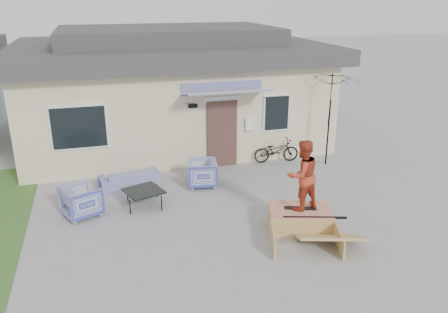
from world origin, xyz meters
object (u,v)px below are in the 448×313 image
object	(u,v)px
armchair_left	(81,199)
loveseat	(129,175)
armchair_right	(202,172)
skateboard	(300,208)
coffee_table	(144,198)
skater	(302,174)
skate_ramp	(300,219)
bicycle	(276,148)
patio_umbrella	(330,111)

from	to	relation	value
armchair_left	loveseat	bearing A→B (deg)	-62.33
armchair_right	skateboard	bearing A→B (deg)	38.22
coffee_table	skater	xyz separation A→B (m)	(3.36, -2.15, 1.12)
skate_ramp	skater	size ratio (longest dim) A/B	1.15
loveseat	armchair_right	distance (m)	2.07
skater	coffee_table	bearing A→B (deg)	-45.66
loveseat	bicycle	distance (m)	4.78
patio_umbrella	coffee_table	bearing A→B (deg)	-166.39
loveseat	armchair_left	distance (m)	2.02
patio_umbrella	skate_ramp	distance (m)	4.72
armchair_right	skate_ramp	distance (m)	3.44
coffee_table	skater	size ratio (longest dim) A/B	0.53
loveseat	skater	world-z (taller)	skater
armchair_left	bicycle	size ratio (longest dim) A/B	0.58
armchair_right	patio_umbrella	size ratio (longest dim) A/B	0.36
armchair_left	bicycle	bearing A→B (deg)	-92.94
skate_ramp	skateboard	xyz separation A→B (m)	(0.01, 0.05, 0.26)
armchair_left	skateboard	world-z (taller)	armchair_left
skate_ramp	skater	bearing A→B (deg)	90.00
bicycle	skate_ramp	world-z (taller)	bicycle
armchair_left	skater	distance (m)	5.36
armchair_left	armchair_right	world-z (taller)	armchair_left
bicycle	skateboard	distance (m)	4.36
armchair_right	skateboard	size ratio (longest dim) A/B	1.12
armchair_left	patio_umbrella	world-z (taller)	patio_umbrella
armchair_left	patio_umbrella	xyz separation A→B (m)	(7.48, 1.57, 1.32)
skate_ramp	skater	world-z (taller)	skater
skate_ramp	skateboard	world-z (taller)	skateboard
loveseat	skate_ramp	bearing A→B (deg)	125.33
armchair_right	bicycle	distance (m)	3.01
armchair_left	skater	xyz separation A→B (m)	(4.88, -2.02, 0.91)
skateboard	armchair_right	bearing A→B (deg)	138.30
bicycle	skater	bearing A→B (deg)	169.96
loveseat	armchair_right	world-z (taller)	armchair_right
loveseat	bicycle	size ratio (longest dim) A/B	1.13
bicycle	coffee_table	bearing A→B (deg)	119.65
armchair_right	bicycle	bearing A→B (deg)	123.58
coffee_table	skateboard	size ratio (longest dim) A/B	1.19
armchair_right	skate_ramp	world-z (taller)	armchair_right
loveseat	skate_ramp	xyz separation A→B (m)	(3.59, -3.62, -0.09)
armchair_right	loveseat	bearing A→B (deg)	-96.73
skater	armchair_left	bearing A→B (deg)	-35.54
armchair_left	skater	world-z (taller)	skater
armchair_right	skate_ramp	bearing A→B (deg)	37.66
skate_ramp	armchair_left	bearing A→B (deg)	174.00
armchair_left	coffee_table	size ratio (longest dim) A/B	0.98
skateboard	skate_ramp	bearing A→B (deg)	-87.16
coffee_table	patio_umbrella	bearing A→B (deg)	13.61
loveseat	skateboard	distance (m)	5.08
skateboard	armchair_left	bearing A→B (deg)	177.35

